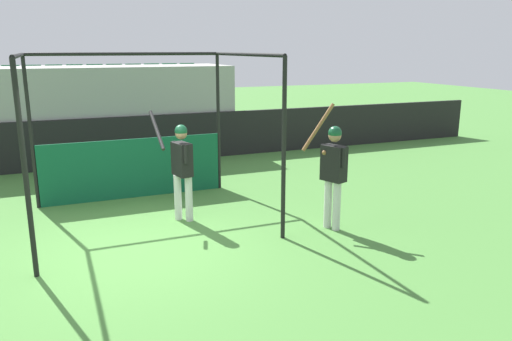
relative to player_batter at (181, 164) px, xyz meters
The scene contains 6 objects.
ground_plane 1.78m from the player_batter, 132.81° to the right, with size 60.00×60.00×0.00m, color #477F38.
outfield_wall 5.01m from the player_batter, 101.35° to the left, with size 24.00×0.12×1.25m.
bleacher_section 6.24m from the player_batter, 99.07° to the left, with size 7.60×2.40×2.53m.
batting_cage 1.31m from the player_batter, 115.59° to the left, with size 3.72×3.29×2.90m.
player_batter is the anchor object (origin of this frame).
player_waiting 2.60m from the player_batter, 31.82° to the right, with size 0.59×0.65×2.09m.
Camera 1 is at (-1.04, -7.21, 2.97)m, focal length 35.00 mm.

